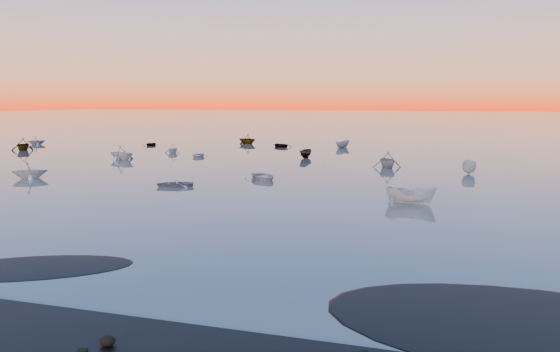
% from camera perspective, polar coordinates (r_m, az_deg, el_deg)
% --- Properties ---
extents(ground, '(600.00, 600.00, 0.00)m').
position_cam_1_polar(ground, '(121.42, 10.58, 3.92)').
color(ground, '#6A6158').
rests_on(ground, ground).
extents(mud_lobes, '(140.00, 6.00, 0.07)m').
position_cam_1_polar(mud_lobes, '(25.15, -17.70, -11.56)').
color(mud_lobes, black).
rests_on(mud_lobes, ground).
extents(moored_fleet, '(124.00, 58.00, 1.20)m').
position_cam_1_polar(moored_fleet, '(75.09, 6.43, 1.60)').
color(moored_fleet, white).
rests_on(moored_fleet, ground).
extents(boat_near_left, '(4.51, 4.12, 1.08)m').
position_cam_1_polar(boat_near_left, '(56.89, -1.78, -0.39)').
color(boat_near_left, white).
rests_on(boat_near_left, ground).
extents(boat_near_center, '(1.77, 4.07, 1.40)m').
position_cam_1_polar(boat_near_center, '(45.18, 13.48, -2.79)').
color(boat_near_center, white).
rests_on(boat_near_center, ground).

